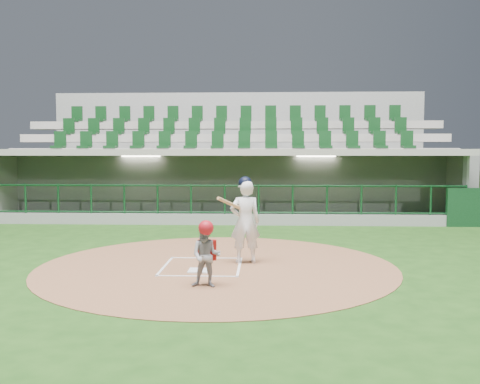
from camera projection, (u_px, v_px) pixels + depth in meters
The scene contains 8 objects.
ground at pixel (204, 264), 11.02m from camera, with size 120.00×120.00×0.00m, color #1A3F12.
dirt_circle at pixel (217, 266), 10.81m from camera, with size 7.20×7.20×0.01m, color brown.
home_plate at pixel (200, 270), 10.32m from camera, with size 0.43×0.43×0.02m, color white.
batter_box_chalk at pixel (202, 266), 10.72m from camera, with size 1.55×1.80×0.01m.
dugout_structure at pixel (233, 191), 18.73m from camera, with size 16.40×3.70×3.00m.
seating_deck at pixel (234, 174), 21.78m from camera, with size 17.00×6.72×5.15m.
batter at pixel (245, 220), 11.01m from camera, with size 0.88×0.90×1.80m.
catcher at pixel (206, 254), 9.07m from camera, with size 0.55×0.45×1.14m.
Camera 1 is at (1.24, -10.83, 2.30)m, focal length 40.00 mm.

